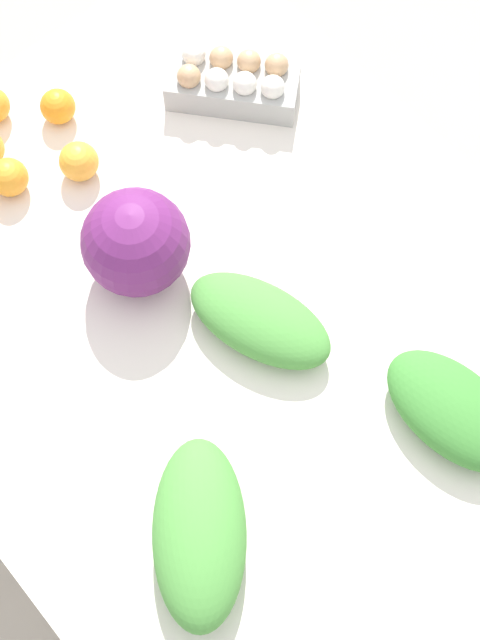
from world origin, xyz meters
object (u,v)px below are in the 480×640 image
at_px(orange_1, 9,177).
at_px(egg_carton, 233,81).
at_px(greens_bunch_dandelion, 199,533).
at_px(orange_4, 58,106).
at_px(cabbage_purple, 136,243).
at_px(greens_bunch_beet_tops, 260,320).
at_px(orange_0, 79,161).
at_px(greens_bunch_kale, 453,410).

bearing_deg(orange_1, egg_carton, 76.11).
distance_m(greens_bunch_dandelion, orange_4, 0.82).
bearing_deg(orange_4, cabbage_purple, -13.41).
height_order(cabbage_purple, greens_bunch_beet_tops, cabbage_purple).
bearing_deg(orange_1, greens_bunch_beet_tops, 16.96).
distance_m(orange_0, orange_1, 0.13).
bearing_deg(greens_bunch_beet_tops, orange_1, -163.04).
xyz_separation_m(greens_bunch_kale, orange_4, (-0.88, -0.12, -0.01)).
bearing_deg(greens_bunch_dandelion, egg_carton, 135.70).
xyz_separation_m(greens_bunch_kale, orange_1, (-0.81, -0.28, -0.00)).
xyz_separation_m(cabbage_purple, orange_4, (-0.34, 0.08, -0.06)).
relative_size(greens_bunch_kale, orange_0, 3.46).
distance_m(greens_bunch_beet_tops, orange_1, 0.52).
height_order(cabbage_purple, greens_bunch_dandelion, cabbage_purple).
xyz_separation_m(greens_bunch_beet_tops, orange_0, (-0.44, -0.04, -0.00)).
xyz_separation_m(greens_bunch_beet_tops, orange_4, (-0.57, 0.00, -0.01)).
relative_size(cabbage_purple, orange_1, 2.63).
relative_size(orange_0, orange_1, 1.03).
distance_m(cabbage_purple, greens_bunch_kale, 0.58).
xyz_separation_m(greens_bunch_kale, greens_bunch_dandelion, (-0.12, -0.43, 0.01)).
relative_size(greens_bunch_kale, orange_1, 3.57).
height_order(cabbage_purple, orange_0, cabbage_purple).
distance_m(orange_0, orange_4, 0.13).
bearing_deg(orange_0, orange_4, 160.59).
height_order(egg_carton, greens_bunch_dandelion, greens_bunch_dandelion).
distance_m(egg_carton, greens_bunch_beet_tops, 0.48).
height_order(cabbage_purple, orange_1, cabbage_purple).
distance_m(egg_carton, orange_4, 0.33).
distance_m(greens_bunch_kale, orange_1, 0.86).
relative_size(greens_bunch_beet_tops, orange_4, 3.93).
height_order(greens_bunch_beet_tops, orange_4, greens_bunch_beet_tops).
relative_size(cabbage_purple, greens_bunch_dandelion, 0.63).
relative_size(egg_carton, orange_1, 3.72).
xyz_separation_m(orange_1, orange_4, (-0.07, 0.16, -0.00)).
distance_m(cabbage_purple, greens_bunch_dandelion, 0.48).
xyz_separation_m(greens_bunch_dandelion, orange_0, (-0.64, 0.26, -0.01)).
bearing_deg(orange_0, greens_bunch_kale, 12.39).
bearing_deg(orange_1, cabbage_purple, 14.97).
relative_size(greens_bunch_kale, greens_bunch_beet_tops, 0.96).
bearing_deg(orange_0, greens_bunch_dandelion, -21.91).
height_order(greens_bunch_kale, orange_1, greens_bunch_kale).
bearing_deg(cabbage_purple, greens_bunch_beet_tops, 19.38).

